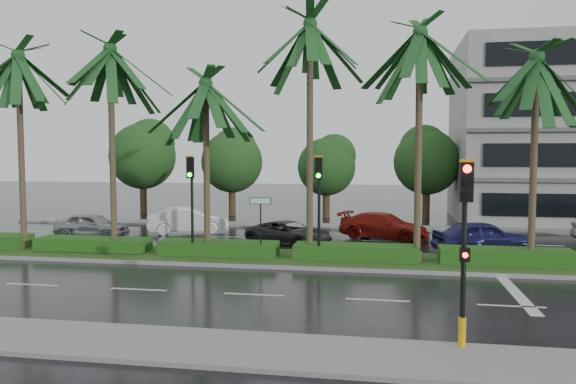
% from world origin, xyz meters
% --- Properties ---
extents(ground, '(120.00, 120.00, 0.00)m').
position_xyz_m(ground, '(0.00, 0.00, 0.00)').
color(ground, black).
rests_on(ground, ground).
extents(near_sidewalk, '(40.00, 2.40, 0.12)m').
position_xyz_m(near_sidewalk, '(0.00, -10.20, 0.06)').
color(near_sidewalk, slate).
rests_on(near_sidewalk, ground).
extents(far_sidewalk, '(40.00, 2.00, 0.12)m').
position_xyz_m(far_sidewalk, '(0.00, 12.00, 0.06)').
color(far_sidewalk, slate).
rests_on(far_sidewalk, ground).
extents(median, '(36.00, 4.00, 0.15)m').
position_xyz_m(median, '(0.00, 1.00, 0.08)').
color(median, gray).
rests_on(median, ground).
extents(hedge, '(35.20, 1.40, 0.60)m').
position_xyz_m(hedge, '(0.00, 1.00, 0.45)').
color(hedge, '#154714').
rests_on(hedge, median).
extents(lane_markings, '(34.00, 13.06, 0.01)m').
position_xyz_m(lane_markings, '(3.04, -0.43, 0.01)').
color(lane_markings, silver).
rests_on(lane_markings, ground).
extents(palm_row, '(26.30, 4.20, 10.69)m').
position_xyz_m(palm_row, '(-1.25, 1.02, 8.31)').
color(palm_row, '#433627').
rests_on(palm_row, median).
extents(signal_near, '(0.34, 0.45, 4.36)m').
position_xyz_m(signal_near, '(6.00, -9.39, 2.50)').
color(signal_near, black).
rests_on(signal_near, near_sidewalk).
extents(signal_median_left, '(0.34, 0.42, 4.36)m').
position_xyz_m(signal_median_left, '(-4.00, 0.30, 3.00)').
color(signal_median_left, black).
rests_on(signal_median_left, median).
extents(signal_median_right, '(0.34, 0.42, 4.36)m').
position_xyz_m(signal_median_right, '(1.50, 0.30, 3.00)').
color(signal_median_right, black).
rests_on(signal_median_right, median).
extents(street_sign, '(0.95, 0.09, 2.60)m').
position_xyz_m(street_sign, '(-1.00, 0.48, 2.12)').
color(street_sign, black).
rests_on(street_sign, median).
extents(bg_trees, '(33.30, 5.60, 8.09)m').
position_xyz_m(bg_trees, '(1.31, 17.59, 4.58)').
color(bg_trees, '#3D2E1B').
rests_on(bg_trees, ground).
extents(car_silver, '(1.77, 4.08, 1.37)m').
position_xyz_m(car_silver, '(-11.50, 5.41, 0.69)').
color(car_silver, '#96999D').
rests_on(car_silver, ground).
extents(car_white, '(3.20, 4.82, 1.50)m').
position_xyz_m(car_white, '(-7.00, 8.03, 0.75)').
color(car_white, silver).
rests_on(car_white, ground).
extents(car_darkgrey, '(3.71, 4.88, 1.23)m').
position_xyz_m(car_darkgrey, '(-0.50, 4.70, 0.62)').
color(car_darkgrey, black).
rests_on(car_darkgrey, ground).
extents(car_red, '(3.52, 5.22, 1.40)m').
position_xyz_m(car_red, '(4.13, 7.84, 0.70)').
color(car_red, maroon).
rests_on(car_red, ground).
extents(car_blue, '(2.93, 4.84, 1.54)m').
position_xyz_m(car_blue, '(8.63, 4.00, 0.77)').
color(car_blue, navy).
rests_on(car_blue, ground).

